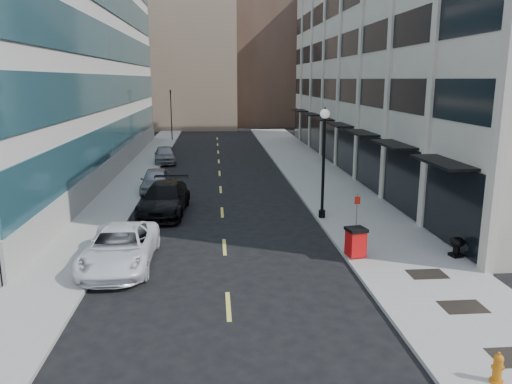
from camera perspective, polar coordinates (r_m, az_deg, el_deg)
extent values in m
plane|color=black|center=(15.26, -2.95, -16.16)|extent=(160.00, 160.00, 0.00)
cube|color=gray|center=(35.04, 8.29, 0.62)|extent=(5.00, 80.00, 0.15)
cube|color=gray|center=(34.69, -14.87, 0.20)|extent=(3.00, 80.00, 0.15)
cube|color=beige|center=(43.96, 19.09, 14.23)|extent=(14.00, 46.00, 18.00)
cube|color=black|center=(42.01, 9.60, 5.26)|extent=(0.18, 46.00, 3.60)
cube|color=black|center=(41.68, 9.85, 11.40)|extent=(0.12, 46.00, 1.80)
cube|color=black|center=(41.75, 10.04, 16.20)|extent=(0.12, 46.00, 1.80)
cube|color=beige|center=(20.27, 27.10, 16.03)|extent=(0.35, 0.60, 18.00)
cube|color=beige|center=(25.60, 19.87, 15.69)|extent=(0.35, 0.60, 18.00)
cube|color=beige|center=(31.17, 15.19, 15.34)|extent=(0.35, 0.60, 18.00)
cube|color=beige|center=(36.87, 11.95, 15.04)|extent=(0.35, 0.60, 18.00)
cube|color=beige|center=(42.66, 9.60, 14.80)|extent=(0.35, 0.60, 18.00)
cube|color=beige|center=(48.50, 7.81, 14.59)|extent=(0.35, 0.60, 18.00)
cube|color=beige|center=(54.37, 6.40, 14.42)|extent=(0.35, 0.60, 18.00)
cube|color=beige|center=(60.27, 5.28, 14.28)|extent=(0.35, 0.60, 18.00)
cube|color=black|center=(22.82, 20.50, 3.20)|extent=(1.30, 4.00, 0.12)
cube|color=black|center=(28.30, 15.39, 5.27)|extent=(1.30, 4.00, 0.12)
cube|color=black|center=(33.96, 11.94, 6.63)|extent=(1.30, 4.00, 0.12)
cube|color=black|center=(39.71, 9.47, 7.59)|extent=(1.30, 4.00, 0.12)
cube|color=black|center=(45.53, 7.62, 8.30)|extent=(1.30, 4.00, 0.12)
cube|color=black|center=(51.40, 6.19, 8.84)|extent=(1.30, 4.00, 0.12)
cube|color=black|center=(57.29, 5.05, 9.26)|extent=(1.30, 4.00, 0.12)
cube|color=beige|center=(43.35, -26.90, 14.93)|extent=(16.00, 46.00, 20.00)
cube|color=gray|center=(41.57, -15.28, 3.37)|extent=(0.20, 46.00, 1.80)
cube|color=#295660|center=(41.30, -15.47, 6.24)|extent=(0.14, 45.60, 2.40)
cube|color=#295660|center=(41.07, -15.76, 11.10)|extent=(0.14, 45.60, 2.40)
cube|color=#295660|center=(41.15, -16.07, 15.96)|extent=(0.14, 45.60, 2.40)
cube|color=#8C705B|center=(81.70, -7.67, 17.33)|extent=(14.00, 18.00, 28.00)
cube|color=brown|center=(86.30, 0.85, 19.19)|extent=(12.00, 16.00, 34.00)
cube|color=#8C705B|center=(92.43, -13.72, 14.69)|extent=(12.00, 14.00, 22.00)
cube|color=beige|center=(81.49, 8.51, 14.50)|extent=(10.00, 14.00, 20.00)
cube|color=black|center=(17.93, 22.58, -12.02)|extent=(1.40, 1.00, 0.01)
cube|color=black|center=(20.24, 18.97, -8.86)|extent=(1.40, 1.00, 0.01)
cube|color=#D8CC4C|center=(17.04, -3.18, -12.89)|extent=(0.15, 2.20, 0.01)
cube|color=#D8CC4C|center=(22.59, -3.63, -6.29)|extent=(0.15, 2.20, 0.01)
cube|color=#D8CC4C|center=(28.33, -3.89, -2.33)|extent=(0.15, 2.20, 0.01)
cube|color=#D8CC4C|center=(34.16, -4.07, 0.29)|extent=(0.15, 2.20, 0.01)
cube|color=#D8CC4C|center=(40.04, -4.19, 2.14)|extent=(0.15, 2.20, 0.01)
cube|color=#D8CC4C|center=(45.95, -4.28, 3.52)|extent=(0.15, 2.20, 0.01)
cube|color=#D8CC4C|center=(51.88, -4.35, 4.58)|extent=(0.15, 2.20, 0.01)
cube|color=#D8CC4C|center=(57.82, -4.41, 5.43)|extent=(0.15, 2.20, 0.01)
cube|color=#D8CC4C|center=(63.78, -4.45, 6.12)|extent=(0.15, 2.20, 0.01)
cylinder|color=black|center=(61.72, -9.66, 8.55)|extent=(0.12, 0.12, 6.00)
imported|color=black|center=(61.58, -9.76, 11.32)|extent=(0.66, 0.66, 1.98)
imported|color=white|center=(20.80, -15.31, -6.14)|extent=(2.67, 5.74, 1.59)
imported|color=black|center=(28.26, -10.42, -0.77)|extent=(2.79, 6.07, 1.72)
imported|color=gray|center=(33.85, -11.38, 1.30)|extent=(1.97, 4.66, 1.57)
imported|color=gray|center=(45.40, -10.37, 4.22)|extent=(2.30, 4.71, 1.55)
cylinder|color=orange|center=(14.29, 25.75, -18.87)|extent=(0.32, 0.32, 0.06)
cylinder|color=orange|center=(14.14, 25.87, -17.81)|extent=(0.22, 0.22, 0.54)
sphere|color=orange|center=(14.00, 26.00, -16.77)|extent=(0.24, 0.24, 0.24)
cylinder|color=orange|center=(13.94, 26.05, -16.34)|extent=(0.07, 0.07, 0.10)
cylinder|color=orange|center=(14.11, 25.90, -17.56)|extent=(0.30, 0.19, 0.11)
cylinder|color=orange|center=(14.09, 25.95, -17.60)|extent=(0.19, 0.20, 0.15)
cube|color=red|center=(21.16, 11.32, -5.73)|extent=(0.80, 0.80, 1.09)
cube|color=black|center=(20.99, 11.39, -4.22)|extent=(0.90, 0.90, 0.13)
cylinder|color=black|center=(21.59, 10.44, -6.66)|extent=(0.07, 0.24, 0.24)
cylinder|color=black|center=(21.71, 11.56, -6.61)|extent=(0.07, 0.24, 0.24)
cylinder|color=black|center=(26.89, 7.54, -2.48)|extent=(0.36, 0.36, 0.40)
cylinder|color=black|center=(26.34, 7.71, 2.93)|extent=(0.16, 0.16, 5.11)
sphere|color=silver|center=(26.01, 7.89, 8.84)|extent=(0.49, 0.49, 0.49)
cone|color=black|center=(26.00, 7.91, 9.45)|extent=(0.13, 0.13, 0.20)
cylinder|color=slate|center=(23.27, 11.42, -2.77)|extent=(0.04, 0.04, 2.18)
cube|color=#B1180B|center=(23.06, 11.52, -0.94)|extent=(0.26, 0.07, 0.35)
cube|color=black|center=(22.56, 21.87, -6.69)|extent=(0.55, 0.55, 0.13)
cylinder|color=black|center=(22.48, 21.93, -6.06)|extent=(0.28, 0.28, 0.44)
ellipsoid|color=black|center=(22.39, 21.99, -5.32)|extent=(0.61, 0.61, 0.43)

